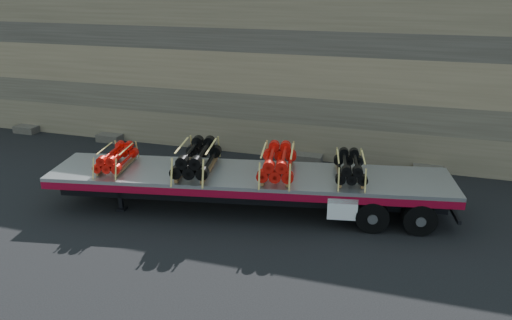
# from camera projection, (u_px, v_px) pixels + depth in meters

# --- Properties ---
(ground) EXTENTS (120.00, 120.00, 0.00)m
(ground) POSITION_uv_depth(u_px,v_px,m) (228.00, 199.00, 18.29)
(ground) COLOR black
(ground) RESTS_ON ground
(rock_wall) EXTENTS (44.00, 3.00, 7.00)m
(rock_wall) POSITION_uv_depth(u_px,v_px,m) (276.00, 73.00, 22.91)
(rock_wall) COLOR #7A6B54
(rock_wall) RESTS_ON ground
(trailer) EXTENTS (13.90, 5.09, 1.37)m
(trailer) POSITION_uv_depth(u_px,v_px,m) (249.00, 191.00, 17.25)
(trailer) COLOR #B2B5BA
(trailer) RESTS_ON ground
(bundle_front) EXTENTS (1.28, 2.04, 0.67)m
(bundle_front) POSITION_uv_depth(u_px,v_px,m) (116.00, 158.00, 17.42)
(bundle_front) COLOR red
(bundle_front) RESTS_ON trailer
(bundle_midfront) EXTENTS (1.68, 2.68, 0.88)m
(bundle_midfront) POSITION_uv_depth(u_px,v_px,m) (197.00, 159.00, 17.06)
(bundle_midfront) COLOR black
(bundle_midfront) RESTS_ON trailer
(bundle_midrear) EXTENTS (1.58, 2.51, 0.83)m
(bundle_midrear) POSITION_uv_depth(u_px,v_px,m) (278.00, 163.00, 16.76)
(bundle_midrear) COLOR red
(bundle_midrear) RESTS_ON trailer
(bundle_rear) EXTENTS (1.36, 2.16, 0.71)m
(bundle_rear) POSITION_uv_depth(u_px,v_px,m) (350.00, 167.00, 16.52)
(bundle_rear) COLOR black
(bundle_rear) RESTS_ON trailer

